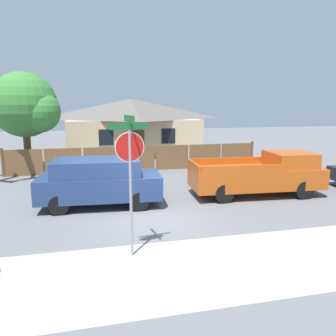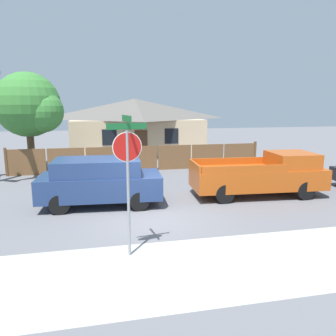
{
  "view_description": "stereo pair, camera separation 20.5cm",
  "coord_description": "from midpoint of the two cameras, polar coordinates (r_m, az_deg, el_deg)",
  "views": [
    {
      "loc": [
        -1.87,
        -10.36,
        3.77
      ],
      "look_at": [
        0.67,
        0.51,
        1.6
      ],
      "focal_mm": 35.0,
      "sensor_mm": 36.0,
      "label": 1
    },
    {
      "loc": [
        -1.67,
        -10.4,
        3.77
      ],
      "look_at": [
        0.67,
        0.51,
        1.6
      ],
      "focal_mm": 35.0,
      "sensor_mm": 36.0,
      "label": 2
    }
  ],
  "objects": [
    {
      "name": "ground_plane",
      "position": [
        11.18,
        -2.28,
        -8.71
      ],
      "size": [
        80.0,
        80.0,
        0.0
      ],
      "primitive_type": "plane",
      "color": "slate"
    },
    {
      "name": "sidewalk_strip",
      "position": [
        7.95,
        2.36,
        -17.26
      ],
      "size": [
        36.0,
        3.2,
        0.01
      ],
      "color": "#A3A39E",
      "rests_on": "ground"
    },
    {
      "name": "wooden_fence",
      "position": [
        18.92,
        -4.57,
        1.67
      ],
      "size": [
        14.44,
        0.12,
        1.53
      ],
      "color": "brown",
      "rests_on": "ground"
    },
    {
      "name": "house",
      "position": [
        26.93,
        -5.55,
        7.59
      ],
      "size": [
        10.6,
        8.0,
        4.23
      ],
      "color": "beige",
      "rests_on": "ground"
    },
    {
      "name": "oak_tree",
      "position": [
        20.21,
        -22.52,
        9.88
      ],
      "size": [
        3.81,
        3.63,
        5.57
      ],
      "color": "brown",
      "rests_on": "ground"
    },
    {
      "name": "red_suv",
      "position": [
        12.55,
        -11.28,
        -2.13
      ],
      "size": [
        4.6,
        2.26,
        1.79
      ],
      "rotation": [
        0.0,
        0.0,
        -0.07
      ],
      "color": "navy",
      "rests_on": "ground"
    },
    {
      "name": "orange_pickup",
      "position": [
        14.25,
        16.51,
        -1.13
      ],
      "size": [
        5.54,
        2.32,
        1.8
      ],
      "rotation": [
        0.0,
        0.0,
        -0.07
      ],
      "color": "#B74C14",
      "rests_on": "ground"
    },
    {
      "name": "stop_sign",
      "position": [
        7.93,
        -6.32,
        1.06
      ],
      "size": [
        0.97,
        0.87,
        3.52
      ],
      "rotation": [
        0.0,
        0.0,
        0.14
      ],
      "color": "gray",
      "rests_on": "ground"
    }
  ]
}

